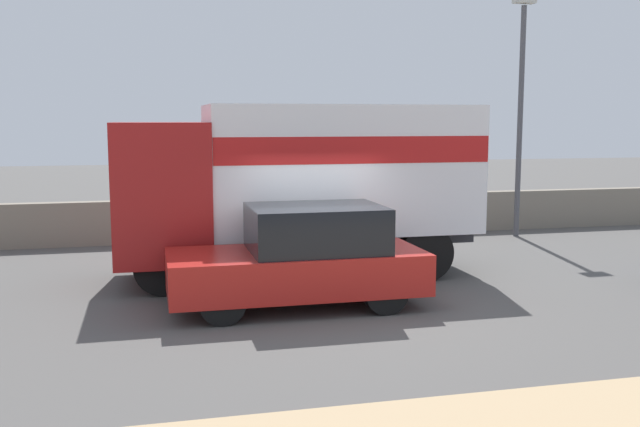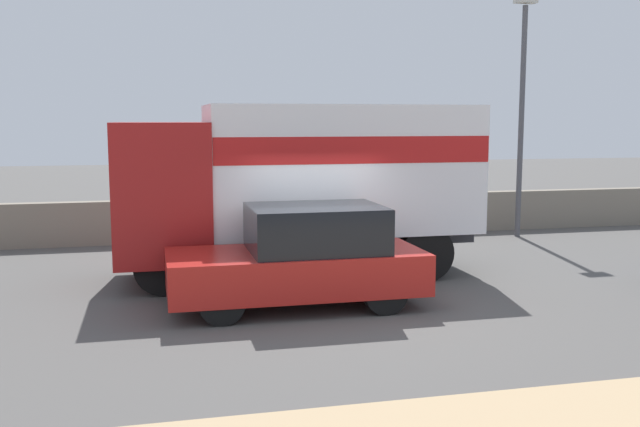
{
  "view_description": "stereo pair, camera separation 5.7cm",
  "coord_description": "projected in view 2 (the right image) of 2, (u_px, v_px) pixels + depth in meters",
  "views": [
    {
      "loc": [
        -2.89,
        -10.85,
        3.06
      ],
      "look_at": [
        0.11,
        1.51,
        1.39
      ],
      "focal_mm": 40.0,
      "sensor_mm": 36.0,
      "label": 1
    },
    {
      "loc": [
        -2.83,
        -10.86,
        3.06
      ],
      "look_at": [
        0.11,
        1.51,
        1.39
      ],
      "focal_mm": 40.0,
      "sensor_mm": 36.0,
      "label": 2
    }
  ],
  "objects": [
    {
      "name": "ground_plane",
      "position": [
        335.0,
        310.0,
        11.52
      ],
      "size": [
        80.0,
        80.0,
        0.0
      ],
      "primitive_type": "plane",
      "color": "#514F4C"
    },
    {
      "name": "stone_wall_backdrop",
      "position": [
        265.0,
        218.0,
        18.44
      ],
      "size": [
        60.0,
        0.35,
        1.08
      ],
      "color": "gray",
      "rests_on": "ground_plane"
    },
    {
      "name": "street_lamp",
      "position": [
        522.0,
        97.0,
        18.4
      ],
      "size": [
        0.56,
        0.28,
        6.21
      ],
      "color": "#4C4C51",
      "rests_on": "ground_plane"
    },
    {
      "name": "box_truck",
      "position": [
        302.0,
        176.0,
        13.85
      ],
      "size": [
        6.92,
        2.42,
        3.34
      ],
      "rotation": [
        0.0,
        0.0,
        3.14
      ],
      "color": "maroon",
      "rests_on": "ground_plane"
    },
    {
      "name": "car_hatchback",
      "position": [
        302.0,
        258.0,
        11.66
      ],
      "size": [
        4.16,
        1.79,
        1.67
      ],
      "rotation": [
        0.0,
        0.0,
        3.14
      ],
      "color": "#B21E19",
      "rests_on": "ground_plane"
    }
  ]
}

